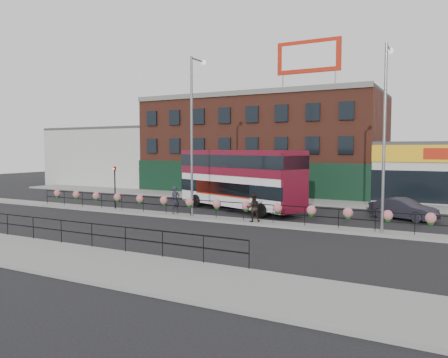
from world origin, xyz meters
The scene contains 18 objects.
ground centered at (0.00, 0.00, 0.00)m, with size 120.00×120.00×0.00m, color black.
south_pavement centered at (0.00, -12.00, 0.07)m, with size 60.00×4.00×0.15m, color gray.
north_pavement centered at (0.00, 12.00, 0.07)m, with size 60.00×4.00×0.15m, color gray.
median centered at (0.00, 0.00, 0.07)m, with size 60.00×1.60×0.15m, color gray.
yellow_line_inner centered at (0.00, -9.70, 0.01)m, with size 60.00×0.10×0.01m, color gold.
yellow_line_outer centered at (0.00, -9.88, 0.01)m, with size 60.00×0.10×0.01m, color gold.
brick_building centered at (-4.00, 19.96, 5.13)m, with size 25.00×12.21×10.30m.
warehouse_west centered at (-24.25, 20.00, 3.65)m, with size 15.50×12.00×7.30m.
billboard centered at (2.50, 14.99, 13.18)m, with size 6.00×0.29×4.40m.
median_railing centered at (0.00, 0.00, 1.05)m, with size 30.04×0.56×1.23m.
south_railing centered at (-2.00, -10.10, 0.96)m, with size 20.04×0.05×1.12m.
double_decker_bus centered at (0.35, 4.78, 2.81)m, with size 11.50×6.62×4.58m.
car centered at (11.85, 5.97, 0.71)m, with size 4.58×3.04×1.43m, color #262732.
pedestrian_a centered at (-2.48, 0.39, 1.10)m, with size 0.70×0.82×1.90m, color #25252F.
pedestrian_b centered at (3.75, -0.20, 1.03)m, with size 1.07×1.01×1.76m, color black.
lamp_column_west centered at (-0.94, 0.41, 6.50)m, with size 0.38×1.88×10.71m.
lamp_column_east centered at (11.38, 0.07, 6.17)m, with size 0.36×1.78×10.16m.
traffic_light_median centered at (-8.00, 0.39, 2.47)m, with size 0.15×0.28×3.65m.
Camera 1 is at (14.74, -24.88, 4.71)m, focal length 35.00 mm.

